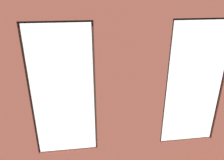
{
  "coord_description": "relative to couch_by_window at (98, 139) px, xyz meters",
  "views": [
    {
      "loc": [
        0.74,
        6.07,
        3.37
      ],
      "look_at": [
        -0.02,
        0.4,
        0.91
      ],
      "focal_mm": 35.0,
      "sensor_mm": 36.0,
      "label": 1
    }
  ],
  "objects": [
    {
      "name": "potted_plant_near_tv",
      "position": [
        1.63,
        -1.74,
        0.35
      ],
      "size": [
        0.88,
        0.91,
        1.36
      ],
      "color": "brown",
      "rests_on": "ground_plane"
    },
    {
      "name": "remote_silver",
      "position": [
        -0.16,
        -2.13,
        0.09
      ],
      "size": [
        0.17,
        0.06,
        0.02
      ],
      "primitive_type": "cube",
      "rotation": [
        0.0,
        0.0,
        1.65
      ],
      "color": "#B2B2B7",
      "rests_on": "coffee_table"
    },
    {
      "name": "candle_jar",
      "position": [
        -0.61,
        -2.25,
        0.13
      ],
      "size": [
        0.08,
        0.08,
        0.11
      ],
      "primitive_type": "cylinder",
      "color": "#B7333D",
      "rests_on": "coffee_table"
    },
    {
      "name": "table_plant_small",
      "position": [
        -0.42,
        -2.35,
        0.22
      ],
      "size": [
        0.17,
        0.17,
        0.27
      ],
      "color": "#47423D",
      "rests_on": "coffee_table"
    },
    {
      "name": "potted_plant_corner_near_left",
      "position": [
        -3.06,
        -4.47,
        0.15
      ],
      "size": [
        0.55,
        0.55,
        0.77
      ],
      "color": "brown",
      "rests_on": "ground_plane"
    },
    {
      "name": "cup_ceramic",
      "position": [
        -0.73,
        -2.13,
        0.13
      ],
      "size": [
        0.08,
        0.08,
        0.1
      ],
      "primitive_type": "cylinder",
      "color": "silver",
      "rests_on": "coffee_table"
    },
    {
      "name": "potted_plant_between_couches",
      "position": [
        -1.34,
        -0.06,
        0.29
      ],
      "size": [
        0.83,
        0.73,
        1.32
      ],
      "color": "gray",
      "rests_on": "ground_plane"
    },
    {
      "name": "potted_plant_beside_window_right",
      "position": [
        1.51,
        0.08,
        0.39
      ],
      "size": [
        1.0,
        1.11,
        1.28
      ],
      "color": "gray",
      "rests_on": "ground_plane"
    },
    {
      "name": "potted_plant_by_left_couch",
      "position": [
        -2.51,
        -3.64,
        -0.1
      ],
      "size": [
        0.18,
        0.18,
        0.38
      ],
      "color": "beige",
      "rests_on": "ground_plane"
    },
    {
      "name": "couch_left",
      "position": [
        -2.91,
        -2.23,
        -0.0
      ],
      "size": [
        0.89,
        1.93,
        0.8
      ],
      "rotation": [
        0.0,
        0.0,
        1.58
      ],
      "color": "black",
      "rests_on": "ground_plane"
    },
    {
      "name": "coffee_table",
      "position": [
        -0.61,
        -2.25,
        0.03
      ],
      "size": [
        1.51,
        0.8,
        0.41
      ],
      "color": "tan",
      "rests_on": "ground_plane"
    },
    {
      "name": "tv_flatscreen",
      "position": [
        2.19,
        -2.77,
        0.68
      ],
      "size": [
        1.19,
        0.2,
        0.83
      ],
      "color": "black",
      "rests_on": "media_console"
    },
    {
      "name": "papasan_chair",
      "position": [
        -0.26,
        -4.15,
        0.13
      ],
      "size": [
        1.19,
        1.19,
        0.73
      ],
      "color": "olive",
      "rests_on": "ground_plane"
    },
    {
      "name": "media_console",
      "position": [
        2.19,
        -2.77,
        -0.04
      ],
      "size": [
        1.15,
        0.42,
        0.59
      ],
      "primitive_type": "cube",
      "color": "black",
      "rests_on": "ground_plane"
    },
    {
      "name": "brick_wall_with_windows",
      "position": [
        -0.53,
        0.65,
        1.25
      ],
      "size": [
        6.15,
        0.3,
        3.25
      ],
      "color": "brown",
      "rests_on": "ground_plane"
    },
    {
      "name": "ground_plane",
      "position": [
        -0.53,
        -2.22,
        -0.38
      ],
      "size": [
        6.75,
        6.5,
        0.1
      ],
      "primitive_type": "cube",
      "color": "brown"
    },
    {
      "name": "couch_by_window",
      "position": [
        0.0,
        0.0,
        0.0
      ],
      "size": [
        1.76,
        0.87,
        0.8
      ],
      "color": "black",
      "rests_on": "ground_plane"
    }
  ]
}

